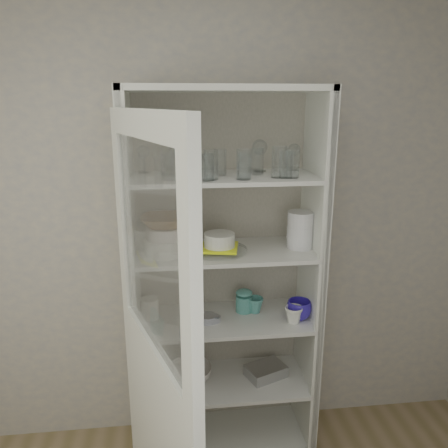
% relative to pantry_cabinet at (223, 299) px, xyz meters
% --- Properties ---
extents(wall_back, '(3.60, 0.02, 2.60)m').
position_rel_pantry_cabinet_xyz_m(wall_back, '(-0.20, 0.16, 0.36)').
color(wall_back, '#9A9A99').
rests_on(wall_back, ground).
extents(pantry_cabinet, '(1.00, 0.45, 2.10)m').
position_rel_pantry_cabinet_xyz_m(pantry_cabinet, '(0.00, 0.00, 0.00)').
color(pantry_cabinet, silver).
rests_on(pantry_cabinet, floor).
extents(cupboard_door, '(0.34, 0.86, 2.00)m').
position_rel_pantry_cabinet_xyz_m(cupboard_door, '(-0.35, -0.71, -0.07)').
color(cupboard_door, silver).
rests_on(cupboard_door, floor).
extents(tumbler_0, '(0.09, 0.09, 0.13)m').
position_rel_pantry_cabinet_xyz_m(tumbler_0, '(-0.28, -0.18, 0.79)').
color(tumbler_0, silver).
rests_on(tumbler_0, shelf_glass).
extents(tumbler_1, '(0.08, 0.08, 0.13)m').
position_rel_pantry_cabinet_xyz_m(tumbler_1, '(-0.18, -0.21, 0.79)').
color(tumbler_1, silver).
rests_on(tumbler_1, shelf_glass).
extents(tumbler_2, '(0.07, 0.07, 0.14)m').
position_rel_pantry_cabinet_xyz_m(tumbler_2, '(-0.08, -0.18, 0.79)').
color(tumbler_2, silver).
rests_on(tumbler_2, shelf_glass).
extents(tumbler_3, '(0.07, 0.07, 0.13)m').
position_rel_pantry_cabinet_xyz_m(tumbler_3, '(0.08, -0.19, 0.78)').
color(tumbler_3, silver).
rests_on(tumbler_3, shelf_glass).
extents(tumbler_4, '(0.09, 0.09, 0.13)m').
position_rel_pantry_cabinet_xyz_m(tumbler_4, '(0.29, -0.18, 0.79)').
color(tumbler_4, silver).
rests_on(tumbler_4, shelf_glass).
extents(tumbler_5, '(0.09, 0.09, 0.13)m').
position_rel_pantry_cabinet_xyz_m(tumbler_5, '(0.33, -0.18, 0.79)').
color(tumbler_5, silver).
rests_on(tumbler_5, shelf_glass).
extents(tumbler_6, '(0.09, 0.09, 0.15)m').
position_rel_pantry_cabinet_xyz_m(tumbler_6, '(0.26, -0.17, 0.80)').
color(tumbler_6, silver).
rests_on(tumbler_6, shelf_glass).
extents(tumbler_7, '(0.08, 0.08, 0.14)m').
position_rel_pantry_cabinet_xyz_m(tumbler_7, '(-0.28, -0.04, 0.79)').
color(tumbler_7, silver).
rests_on(tumbler_7, shelf_glass).
extents(tumbler_8, '(0.07, 0.07, 0.13)m').
position_rel_pantry_cabinet_xyz_m(tumbler_8, '(-0.15, -0.04, 0.79)').
color(tumbler_8, silver).
rests_on(tumbler_8, shelf_glass).
extents(tumbler_9, '(0.08, 0.08, 0.15)m').
position_rel_pantry_cabinet_xyz_m(tumbler_9, '(-0.24, -0.06, 0.79)').
color(tumbler_9, silver).
rests_on(tumbler_9, shelf_glass).
extents(tumbler_10, '(0.08, 0.08, 0.13)m').
position_rel_pantry_cabinet_xyz_m(tumbler_10, '(-0.02, -0.06, 0.79)').
color(tumbler_10, silver).
rests_on(tumbler_10, shelf_glass).
extents(tumbler_11, '(0.09, 0.09, 0.13)m').
position_rel_pantry_cabinet_xyz_m(tumbler_11, '(0.17, -0.05, 0.79)').
color(tumbler_11, silver).
rests_on(tumbler_11, shelf_glass).
extents(goblet_0, '(0.07, 0.07, 0.16)m').
position_rel_pantry_cabinet_xyz_m(goblet_0, '(-0.41, 0.06, 0.80)').
color(goblet_0, silver).
rests_on(goblet_0, shelf_glass).
extents(goblet_1, '(0.07, 0.07, 0.15)m').
position_rel_pantry_cabinet_xyz_m(goblet_1, '(-0.15, 0.05, 0.80)').
color(goblet_1, silver).
rests_on(goblet_1, shelf_glass).
extents(goblet_2, '(0.08, 0.08, 0.19)m').
position_rel_pantry_cabinet_xyz_m(goblet_2, '(0.20, 0.04, 0.81)').
color(goblet_2, silver).
rests_on(goblet_2, shelf_glass).
extents(goblet_3, '(0.07, 0.07, 0.16)m').
position_rel_pantry_cabinet_xyz_m(goblet_3, '(0.40, 0.06, 0.80)').
color(goblet_3, silver).
rests_on(goblet_3, shelf_glass).
extents(plate_stack_front, '(0.22, 0.22, 0.08)m').
position_rel_pantry_cabinet_xyz_m(plate_stack_front, '(-0.31, -0.10, 0.36)').
color(plate_stack_front, white).
rests_on(plate_stack_front, shelf_plates).
extents(plate_stack_back, '(0.21, 0.21, 0.11)m').
position_rel_pantry_cabinet_xyz_m(plate_stack_back, '(-0.39, 0.04, 0.38)').
color(plate_stack_back, white).
rests_on(plate_stack_back, shelf_plates).
extents(cream_bowl, '(0.23, 0.23, 0.06)m').
position_rel_pantry_cabinet_xyz_m(cream_bowl, '(-0.31, -0.10, 0.44)').
color(cream_bowl, silver).
rests_on(cream_bowl, plate_stack_front).
extents(terracotta_bowl, '(0.26, 0.26, 0.06)m').
position_rel_pantry_cabinet_xyz_m(terracotta_bowl, '(-0.31, -0.10, 0.50)').
color(terracotta_bowl, brown).
rests_on(terracotta_bowl, cream_bowl).
extents(glass_platter, '(0.33, 0.33, 0.02)m').
position_rel_pantry_cabinet_xyz_m(glass_platter, '(-0.03, -0.10, 0.33)').
color(glass_platter, silver).
rests_on(glass_platter, shelf_plates).
extents(yellow_trivet, '(0.22, 0.22, 0.01)m').
position_rel_pantry_cabinet_xyz_m(yellow_trivet, '(-0.03, -0.10, 0.34)').
color(yellow_trivet, '#FFF928').
rests_on(yellow_trivet, glass_platter).
extents(white_ramekin, '(0.19, 0.19, 0.07)m').
position_rel_pantry_cabinet_xyz_m(white_ramekin, '(-0.03, -0.10, 0.39)').
color(white_ramekin, white).
rests_on(white_ramekin, yellow_trivet).
extents(grey_bowl_stack, '(0.14, 0.14, 0.20)m').
position_rel_pantry_cabinet_xyz_m(grey_bowl_stack, '(0.41, -0.08, 0.42)').
color(grey_bowl_stack, silver).
rests_on(grey_bowl_stack, shelf_plates).
extents(mug_blue, '(0.14, 0.14, 0.11)m').
position_rel_pantry_cabinet_xyz_m(mug_blue, '(0.41, -0.13, -0.03)').
color(mug_blue, '#2826A4').
rests_on(mug_blue, shelf_mugs).
extents(mug_teal, '(0.12, 0.12, 0.09)m').
position_rel_pantry_cabinet_xyz_m(mug_teal, '(0.18, -0.03, -0.04)').
color(mug_teal, '#1D7466').
rests_on(mug_teal, shelf_mugs).
extents(mug_white, '(0.13, 0.13, 0.09)m').
position_rel_pantry_cabinet_xyz_m(mug_white, '(0.37, -0.17, -0.03)').
color(mug_white, white).
rests_on(mug_white, shelf_mugs).
extents(teal_jar, '(0.10, 0.10, 0.11)m').
position_rel_pantry_cabinet_xyz_m(teal_jar, '(0.12, -0.01, -0.02)').
color(teal_jar, '#1D7466').
rests_on(teal_jar, shelf_mugs).
extents(measuring_cups, '(0.10, 0.10, 0.04)m').
position_rel_pantry_cabinet_xyz_m(measuring_cups, '(-0.09, -0.11, -0.06)').
color(measuring_cups, silver).
rests_on(measuring_cups, shelf_mugs).
extents(white_canister, '(0.13, 0.13, 0.12)m').
position_rel_pantry_cabinet_xyz_m(white_canister, '(-0.41, -0.03, -0.02)').
color(white_canister, white).
rests_on(white_canister, shelf_mugs).
extents(cream_dish, '(0.31, 0.31, 0.08)m').
position_rel_pantry_cabinet_xyz_m(cream_dish, '(-0.20, -0.05, -0.44)').
color(cream_dish, silver).
rests_on(cream_dish, shelf_bot).
extents(tin_box, '(0.26, 0.23, 0.07)m').
position_rel_pantry_cabinet_xyz_m(tin_box, '(0.25, -0.07, -0.45)').
color(tin_box, '#A7A7A7').
rests_on(tin_box, shelf_bot).
extents(tumbler_12, '(0.07, 0.07, 0.15)m').
position_rel_pantry_cabinet_xyz_m(tumbler_12, '(0.08, -0.20, 0.79)').
color(tumbler_12, silver).
rests_on(tumbler_12, shelf_glass).
extents(tumbler_13, '(0.06, 0.06, 0.13)m').
position_rel_pantry_cabinet_xyz_m(tumbler_13, '(-0.10, -0.21, 0.79)').
color(tumbler_13, silver).
rests_on(tumbler_13, shelf_glass).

